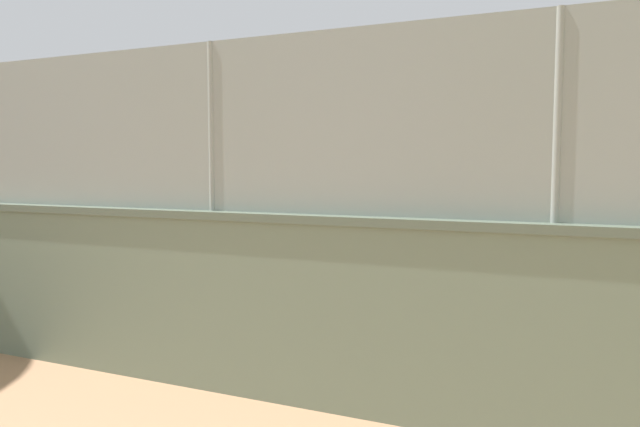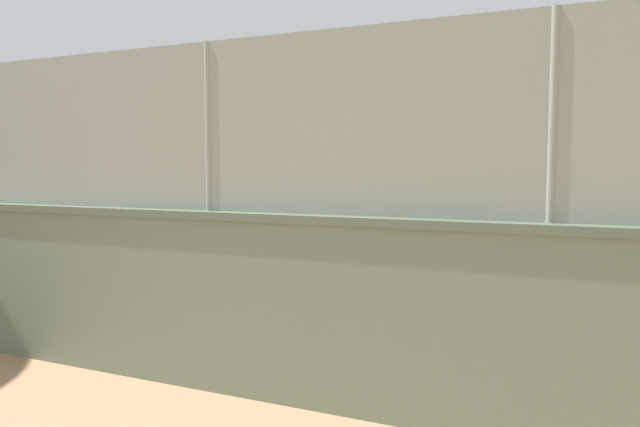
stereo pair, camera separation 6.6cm
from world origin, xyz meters
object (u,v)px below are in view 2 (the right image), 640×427
object	(u,v)px
courtside_bench	(93,280)
spare_ball_by_wall	(336,356)
player_at_service_line	(403,216)
player_near_wall_returning	(381,208)
sports_ball	(380,209)

from	to	relation	value
courtside_bench	spare_ball_by_wall	bearing A→B (deg)	167.85
player_at_service_line	player_near_wall_returning	world-z (taller)	player_near_wall_returning
player_near_wall_returning	courtside_bench	xyz separation A→B (m)	(1.23, 11.54, -0.45)
courtside_bench	sports_ball	bearing A→B (deg)	-107.21
player_at_service_line	player_near_wall_returning	size ratio (longest dim) A/B	0.99
spare_ball_by_wall	sports_ball	bearing A→B (deg)	-75.66
spare_ball_by_wall	courtside_bench	bearing A→B (deg)	-12.15
sports_ball	spare_ball_by_wall	size ratio (longest dim) A/B	1.18
player_at_service_line	sports_ball	size ratio (longest dim) A/B	7.18
player_at_service_line	spare_ball_by_wall	world-z (taller)	player_at_service_line
player_near_wall_returning	spare_ball_by_wall	bearing A→B (deg)	105.07
spare_ball_by_wall	courtside_bench	xyz separation A→B (m)	(4.61, -0.99, 0.37)
sports_ball	courtside_bench	size ratio (longest dim) A/B	0.13
player_near_wall_returning	spare_ball_by_wall	world-z (taller)	player_near_wall_returning
spare_ball_by_wall	courtside_bench	size ratio (longest dim) A/B	0.11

